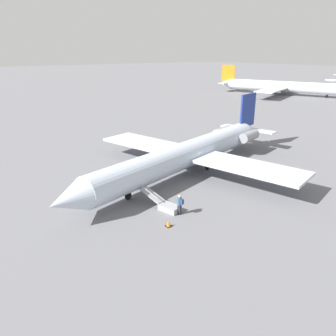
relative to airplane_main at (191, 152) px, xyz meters
The scene contains 6 objects.
ground_plane 2.44m from the airplane_main, 12.47° to the left, with size 600.00×600.00×0.00m, color slate.
airplane_main is the anchor object (origin of this frame).
airplane_far_left 76.54m from the airplane_main, 153.84° to the right, with size 33.62×42.78×8.51m.
boarding_stairs 10.01m from the airplane_main, 36.07° to the left, with size 1.87×4.14×1.80m.
passenger 10.57m from the airplane_main, 43.46° to the left, with size 0.39×0.56×1.74m.
traffic_cone_near_stairs 12.78m from the airplane_main, 40.64° to the left, with size 0.46×0.46×0.51m.
Camera 1 is at (22.39, 25.56, 12.78)m, focal length 35.00 mm.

